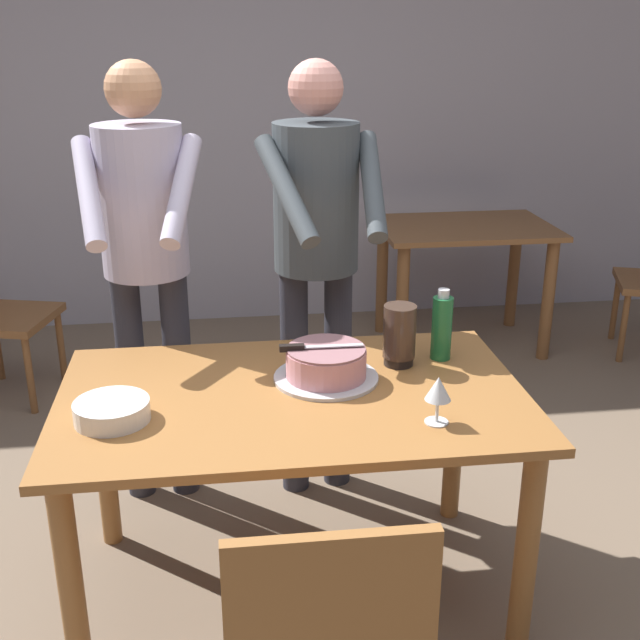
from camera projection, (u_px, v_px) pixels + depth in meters
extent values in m
plane|color=#7A6651|center=(295.00, 589.00, 2.74)|extent=(14.00, 14.00, 0.00)
cube|color=#ADA8B2|center=(247.00, 107.00, 4.88)|extent=(10.00, 0.12, 2.70)
cube|color=#9E6633|center=(293.00, 397.00, 2.49)|extent=(1.46, 0.89, 0.03)
cylinder|color=#9E6633|center=(72.00, 592.00, 2.19)|extent=(0.07, 0.07, 0.72)
cylinder|color=#9E6633|center=(526.00, 554.00, 2.35)|extent=(0.07, 0.07, 0.72)
cylinder|color=#9E6633|center=(104.00, 456.00, 2.88)|extent=(0.07, 0.07, 0.72)
cylinder|color=#9E6633|center=(454.00, 433.00, 3.04)|extent=(0.07, 0.07, 0.72)
cylinder|color=silver|center=(326.00, 378.00, 2.57)|extent=(0.34, 0.34, 0.01)
cylinder|color=#D18C93|center=(326.00, 363.00, 2.56)|extent=(0.26, 0.26, 0.09)
cylinder|color=#926267|center=(326.00, 349.00, 2.54)|extent=(0.25, 0.25, 0.01)
cube|color=silver|center=(332.00, 346.00, 2.54)|extent=(0.20, 0.02, 0.00)
cube|color=black|center=(292.00, 348.00, 2.52)|extent=(0.08, 0.03, 0.02)
cylinder|color=white|center=(113.00, 419.00, 2.31)|extent=(0.22, 0.22, 0.01)
cylinder|color=white|center=(112.00, 416.00, 2.31)|extent=(0.22, 0.22, 0.01)
cylinder|color=white|center=(112.00, 412.00, 2.30)|extent=(0.22, 0.22, 0.01)
cylinder|color=white|center=(112.00, 409.00, 2.30)|extent=(0.22, 0.22, 0.01)
cylinder|color=white|center=(111.00, 406.00, 2.30)|extent=(0.22, 0.22, 0.01)
cylinder|color=white|center=(111.00, 403.00, 2.29)|extent=(0.22, 0.22, 0.01)
cylinder|color=silver|center=(436.00, 422.00, 2.30)|extent=(0.07, 0.07, 0.00)
cylinder|color=silver|center=(437.00, 410.00, 2.28)|extent=(0.01, 0.01, 0.07)
cone|color=silver|center=(438.00, 388.00, 2.26)|extent=(0.08, 0.08, 0.07)
cylinder|color=#1E6B38|center=(442.00, 328.00, 2.70)|extent=(0.07, 0.07, 0.22)
cylinder|color=silver|center=(444.00, 293.00, 2.66)|extent=(0.04, 0.04, 0.03)
cylinder|color=black|center=(398.00, 360.00, 2.69)|extent=(0.10, 0.10, 0.03)
cylinder|color=#3F2D23|center=(400.00, 331.00, 2.65)|extent=(0.11, 0.11, 0.18)
cylinder|color=#2D2D38|center=(338.00, 379.00, 3.24)|extent=(0.11, 0.11, 0.95)
cylinder|color=#2D2D38|center=(295.00, 384.00, 3.19)|extent=(0.11, 0.11, 0.95)
cylinder|color=#3F474C|center=(316.00, 198.00, 2.95)|extent=(0.32, 0.32, 0.55)
sphere|color=tan|center=(316.00, 88.00, 2.81)|extent=(0.20, 0.20, 0.20)
cylinder|color=#3F474C|center=(372.00, 185.00, 2.80)|extent=(0.10, 0.42, 0.34)
cylinder|color=#3F474C|center=(286.00, 190.00, 2.72)|extent=(0.21, 0.41, 0.34)
cylinder|color=#2D2D38|center=(179.00, 386.00, 3.17)|extent=(0.11, 0.11, 0.95)
cylinder|color=#2D2D38|center=(134.00, 388.00, 3.15)|extent=(0.11, 0.11, 0.95)
cylinder|color=#B7ADC6|center=(142.00, 201.00, 2.90)|extent=(0.32, 0.32, 0.55)
sphere|color=tan|center=(133.00, 89.00, 2.76)|extent=(0.20, 0.20, 0.20)
cylinder|color=#B7ADC6|center=(182.00, 190.00, 2.72)|extent=(0.16, 0.42, 0.34)
cylinder|color=#B7ADC6|center=(88.00, 192.00, 2.69)|extent=(0.15, 0.42, 0.34)
cube|color=#9E6633|center=(332.00, 628.00, 1.62)|extent=(0.44, 0.03, 0.45)
cube|color=brown|center=(465.00, 228.00, 4.59)|extent=(1.00, 0.70, 0.03)
cylinder|color=brown|center=(402.00, 307.00, 4.41)|extent=(0.07, 0.07, 0.71)
cylinder|color=brown|center=(548.00, 300.00, 4.52)|extent=(0.07, 0.07, 0.71)
cylinder|color=brown|center=(382.00, 277.00, 4.92)|extent=(0.07, 0.07, 0.71)
cylinder|color=brown|center=(514.00, 272.00, 5.03)|extent=(0.07, 0.07, 0.71)
cube|color=brown|center=(7.00, 318.00, 4.03)|extent=(0.54, 0.54, 0.04)
cylinder|color=brown|center=(61.00, 347.00, 4.26)|extent=(0.04, 0.04, 0.41)
cylinder|color=brown|center=(30.00, 375.00, 3.92)|extent=(0.04, 0.04, 0.41)
cylinder|color=brown|center=(623.00, 328.00, 4.52)|extent=(0.04, 0.04, 0.41)
cylinder|color=brown|center=(615.00, 307.00, 4.86)|extent=(0.04, 0.04, 0.41)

